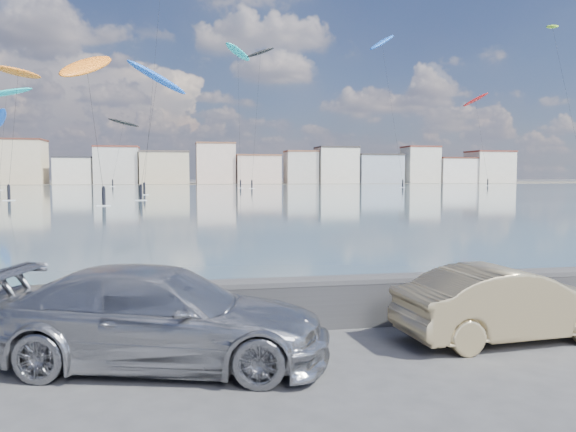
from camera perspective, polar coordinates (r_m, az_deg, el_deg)
name	(u,v)px	position (r m, az deg, el deg)	size (l,w,h in m)	color
ground	(274,381)	(8.84, -1.48, -16.40)	(700.00, 700.00, 0.00)	#333335
bay_water	(187,193)	(99.72, -10.21, 2.36)	(500.00, 177.00, 0.00)	#415664
far_shore_strip	(183,183)	(208.19, -10.63, 3.28)	(500.00, 60.00, 0.00)	#4C473D
seawall	(251,303)	(11.24, -3.79, -8.82)	(400.00, 0.36, 1.08)	#28282B
far_buildings	(187,166)	(194.20, -10.24, 5.00)	(240.79, 13.26, 14.60)	#B7C6BC
car_silver	(161,317)	(9.52, -12.77, -9.95)	(2.24, 5.51, 1.60)	#A4A5AB
car_champagne	(508,303)	(11.44, 21.44, -8.27)	(1.48, 4.24, 1.40)	tan
kitesurfer_0	(18,75)	(90.61, -25.74, 12.80)	(6.39, 18.21, 18.48)	orange
kitesurfer_2	(238,54)	(140.95, -5.12, 16.08)	(7.91, 10.29, 34.67)	#19BFBF
kitesurfer_3	(553,30)	(140.25, 25.31, 16.72)	(5.33, 13.89, 36.55)	#8CD826
kitesurfer_4	(124,124)	(162.82, -16.37, 9.00)	(9.11, 11.60, 18.73)	black
kitesurfer_5	(87,67)	(74.33, -19.78, 14.02)	(7.73, 18.83, 19.08)	orange
kitesurfer_6	(476,101)	(174.53, 18.53, 10.98)	(7.48, 10.77, 27.06)	red
kitesurfer_7	(382,44)	(151.67, 9.53, 16.87)	(9.47, 13.46, 39.84)	blue
kitesurfer_8	(157,79)	(79.07, -13.15, 13.40)	(9.20, 12.22, 18.46)	blue
kitesurfer_16	(7,93)	(138.47, -26.68, 11.07)	(10.85, 12.15, 22.53)	#19BFBF
kitesurfer_17	(0,119)	(146.15, -27.22, 8.75)	(5.68, 17.58, 18.56)	blue
kitesurfer_19	(260,56)	(139.02, -2.83, 15.97)	(7.83, 10.89, 34.04)	black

